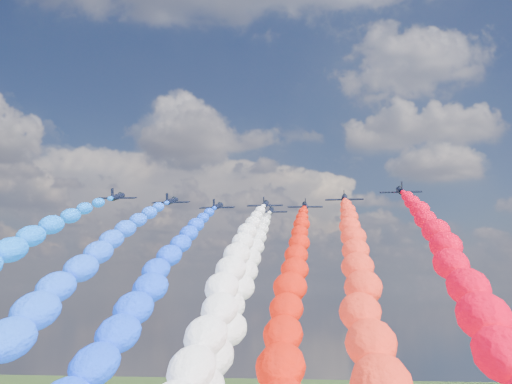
# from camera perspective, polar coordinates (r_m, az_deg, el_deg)

# --- Properties ---
(jet_0) EXTENTS (9.53, 12.74, 5.25)m
(jet_0) POSITION_cam_1_polar(r_m,az_deg,el_deg) (153.99, -12.12, -0.41)
(jet_0) COLOR black
(jet_1) EXTENTS (9.19, 12.49, 5.25)m
(jet_1) POSITION_cam_1_polar(r_m,az_deg,el_deg) (159.24, -7.46, -0.79)
(jet_1) COLOR black
(trail_1) EXTENTS (6.12, 103.80, 41.89)m
(trail_1) POSITION_cam_1_polar(r_m,az_deg,el_deg) (106.37, -14.58, -7.06)
(trail_1) COLOR #1853FF
(jet_2) EXTENTS (9.65, 12.82, 5.25)m
(jet_2) POSITION_cam_1_polar(r_m,az_deg,el_deg) (168.47, -3.41, -1.27)
(jet_2) COLOR black
(trail_2) EXTENTS (6.12, 103.80, 41.89)m
(trail_2) POSITION_cam_1_polar(r_m,az_deg,el_deg) (114.47, -8.06, -7.33)
(trail_2) COLOR #1143FF
(jet_3) EXTENTS (9.19, 12.49, 5.25)m
(jet_3) POSITION_cam_1_polar(r_m,az_deg,el_deg) (164.16, 0.82, -1.09)
(jet_3) COLOR black
(trail_3) EXTENTS (6.12, 103.80, 41.89)m
(trail_3) POSITION_cam_1_polar(r_m,az_deg,el_deg) (109.35, -1.88, -7.36)
(trail_3) COLOR white
(jet_4) EXTENTS (9.36, 12.61, 5.25)m
(jet_4) POSITION_cam_1_polar(r_m,az_deg,el_deg) (177.76, 1.32, -1.66)
(jet_4) COLOR black
(trail_4) EXTENTS (6.12, 103.80, 41.89)m
(trail_4) POSITION_cam_1_polar(r_m,az_deg,el_deg) (122.98, -0.85, -7.49)
(trail_4) COLOR silver
(jet_5) EXTENTS (9.72, 12.87, 5.25)m
(jet_5) POSITION_cam_1_polar(r_m,az_deg,el_deg) (167.25, 4.34, -1.21)
(jet_5) COLOR black
(trail_5) EXTENTS (6.12, 103.80, 41.89)m
(trail_5) POSITION_cam_1_polar(r_m,az_deg,el_deg) (112.15, 3.48, -7.38)
(trail_5) COLOR red
(jet_6) EXTENTS (9.53, 12.73, 5.25)m
(jet_6) POSITION_cam_1_polar(r_m,az_deg,el_deg) (154.45, 7.81, -0.54)
(jet_6) COLOR black
(trail_6) EXTENTS (6.12, 103.80, 41.89)m
(trail_6) POSITION_cam_1_polar(r_m,az_deg,el_deg) (99.22, 8.80, -7.15)
(trail_6) COLOR red
(jet_7) EXTENTS (9.43, 12.66, 5.25)m
(jet_7) POSITION_cam_1_polar(r_m,az_deg,el_deg) (144.70, 12.61, 0.12)
(jet_7) COLOR black
(trail_7) EXTENTS (6.12, 103.80, 41.89)m
(trail_7) POSITION_cam_1_polar(r_m,az_deg,el_deg) (89.89, 16.73, -6.76)
(trail_7) COLOR red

